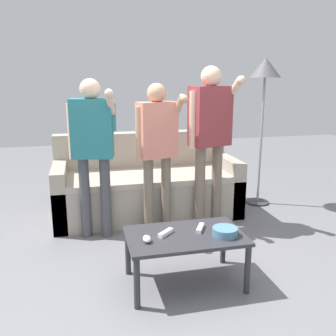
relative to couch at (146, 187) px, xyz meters
name	(u,v)px	position (x,y,z in m)	size (l,w,h in m)	color
ground_plane	(159,271)	(-0.14, -1.33, -0.31)	(12.00, 12.00, 0.00)	slate
couch	(146,187)	(0.00, 0.00, 0.00)	(2.01, 0.85, 0.89)	#9E9384
coffee_table	(185,241)	(0.02, -1.54, 0.03)	(0.86, 0.53, 0.40)	#2D2D33
snack_bowl	(225,232)	(0.29, -1.63, 0.12)	(0.18, 0.18, 0.06)	teal
game_remote_nunchuk	(147,239)	(-0.28, -1.61, 0.11)	(0.06, 0.09, 0.05)	white
floor_lamp	(265,78)	(1.39, 0.01, 1.20)	(0.36, 0.36, 1.73)	#2D2D33
player_left	(93,140)	(-0.59, -0.52, 0.64)	(0.44, 0.39, 1.51)	#47474C
player_center	(157,141)	(0.02, -0.54, 0.61)	(0.47, 0.33, 1.46)	#756656
player_right	(210,128)	(0.56, -0.50, 0.71)	(0.52, 0.34, 1.62)	#756656
game_remote_wand_near	(166,233)	(-0.13, -1.52, 0.10)	(0.13, 0.13, 0.03)	white
game_remote_wand_far	(200,228)	(0.15, -1.49, 0.10)	(0.10, 0.15, 0.03)	white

